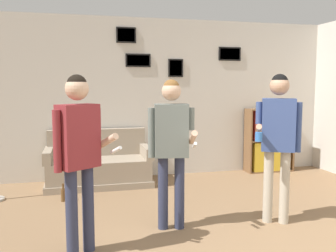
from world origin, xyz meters
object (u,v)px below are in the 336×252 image
bottle_on_floor (63,194)px  couch (99,167)px  bookshelf (269,140)px  person_player_foreground_center (171,139)px  person_watcher_holding_cup (278,132)px  person_player_foreground_left (79,146)px

bottle_on_floor → couch: bearing=55.9°
bookshelf → person_player_foreground_center: 3.35m
person_watcher_holding_cup → bottle_on_floor: size_ratio=6.86×
person_player_foreground_left → person_player_foreground_center: bearing=22.3°
couch → person_player_foreground_center: size_ratio=1.00×
bottle_on_floor → person_watcher_holding_cup: bearing=-30.4°
couch → bookshelf: 3.11m
couch → bottle_on_floor: bearing=-124.1°
person_player_foreground_left → person_watcher_holding_cup: person_watcher_holding_cup is taller
couch → person_player_foreground_center: (0.66, -2.06, 0.71)m
bookshelf → person_watcher_holding_cup: 2.72m
person_player_foreground_left → person_watcher_holding_cup: bearing=7.5°
couch → bookshelf: size_ratio=1.42×
person_player_foreground_left → bottle_on_floor: size_ratio=6.74×
bottle_on_floor → person_player_foreground_left: bearing=-82.9°
person_watcher_holding_cup → person_player_foreground_center: bearing=174.6°
couch → person_watcher_holding_cup: person_watcher_holding_cup is taller
couch → bookshelf: bookshelf is taller
person_player_foreground_center → couch: bearing=107.7°
bookshelf → person_player_foreground_center: size_ratio=0.70×
person_watcher_holding_cup → bottle_on_floor: person_watcher_holding_cup is taller
person_player_foreground_center → person_watcher_holding_cup: person_watcher_holding_cup is taller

